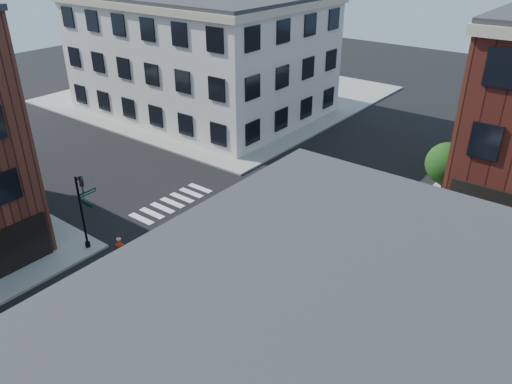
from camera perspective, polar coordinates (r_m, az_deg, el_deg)
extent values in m
plane|color=black|center=(29.82, -0.17, -5.19)|extent=(120.00, 120.00, 0.00)
cube|color=gray|center=(57.00, -3.96, 11.09)|extent=(30.00, 30.00, 0.15)
cube|color=silver|center=(50.79, -6.26, 15.28)|extent=(22.00, 16.00, 11.00)
cylinder|color=black|center=(34.39, 20.35, -0.63)|extent=(0.18, 0.18, 1.47)
cylinder|color=black|center=(34.08, 20.55, 0.46)|extent=(0.12, 0.12, 1.47)
sphere|color=#16330D|center=(33.40, 21.02, 3.03)|extent=(2.69, 2.69, 2.69)
sphere|color=#16330D|center=(33.46, 21.21, 2.01)|extent=(1.85, 1.85, 1.85)
cylinder|color=black|center=(39.73, 23.19, 2.53)|extent=(0.18, 0.18, 1.33)
cylinder|color=black|center=(39.48, 23.36, 3.40)|extent=(0.12, 0.12, 1.33)
sphere|color=#16330D|center=(38.95, 23.77, 5.44)|extent=(2.43, 2.43, 2.43)
sphere|color=#16330D|center=(38.97, 23.95, 4.63)|extent=(1.67, 1.67, 1.67)
cylinder|color=black|center=(29.21, -19.26, -2.39)|extent=(0.12, 0.12, 4.60)
cylinder|color=black|center=(30.21, -18.68, -5.69)|extent=(0.28, 0.28, 0.30)
cube|color=#053819|center=(28.40, -18.89, -1.25)|extent=(1.10, 0.03, 0.22)
cube|color=#053819|center=(28.97, -18.71, -0.09)|extent=(0.03, 1.10, 0.22)
imported|color=black|center=(28.27, -19.18, 0.28)|extent=(0.22, 0.18, 1.10)
imported|color=black|center=(28.73, -19.29, 0.71)|extent=(0.18, 0.22, 1.10)
cube|color=white|center=(21.88, 20.98, -14.89)|extent=(5.58, 2.52, 2.95)
cube|color=maroon|center=(21.00, 19.80, -16.76)|extent=(2.09, 0.09, 0.67)
cube|color=maroon|center=(22.80, 22.05, -13.16)|extent=(2.09, 0.09, 0.67)
cube|color=silver|center=(23.08, 12.23, -12.60)|extent=(1.96, 2.33, 1.90)
cube|color=black|center=(23.17, 10.31, -11.14)|extent=(0.14, 1.81, 0.86)
cube|color=black|center=(23.10, 17.60, -16.71)|extent=(7.63, 1.15, 0.24)
cylinder|color=black|center=(23.05, 10.76, -15.80)|extent=(0.96, 0.36, 0.95)
cylinder|color=black|center=(24.42, 13.13, -13.16)|extent=(0.96, 0.36, 0.95)
cylinder|color=black|center=(22.22, 18.88, -19.11)|extent=(0.96, 0.36, 0.95)
cylinder|color=black|center=(23.65, 20.77, -16.11)|extent=(0.96, 0.36, 0.95)
cylinder|color=black|center=(23.39, 26.21, -17.99)|extent=(0.96, 0.36, 0.95)
cube|color=#FF350B|center=(30.17, -15.34, -5.84)|extent=(0.39, 0.39, 0.04)
cone|color=#FF350B|center=(30.01, -15.41, -5.34)|extent=(0.37, 0.37, 0.65)
cylinder|color=white|center=(29.96, -15.43, -5.20)|extent=(0.25, 0.25, 0.07)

